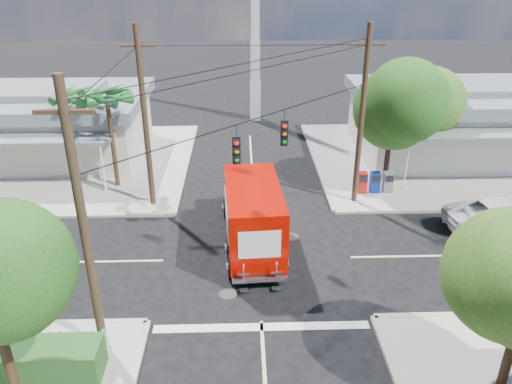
{
  "coord_description": "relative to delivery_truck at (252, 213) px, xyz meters",
  "views": [
    {
      "loc": [
        -0.62,
        -17.89,
        11.67
      ],
      "look_at": [
        0.0,
        2.0,
        2.2
      ],
      "focal_mm": 35.0,
      "sensor_mm": 36.0,
      "label": 1
    }
  ],
  "objects": [
    {
      "name": "radio_tower",
      "position": [
        0.7,
        18.8,
        4.06
      ],
      "size": [
        0.8,
        0.8,
        17.0
      ],
      "color": "silver",
      "rests_on": "ground"
    },
    {
      "name": "sidewalk_nw",
      "position": [
        -10.68,
        9.68,
        -1.51
      ],
      "size": [
        14.12,
        14.12,
        0.14
      ],
      "color": "#A09B91",
      "rests_on": "ground"
    },
    {
      "name": "tree_ne_front",
      "position": [
        7.41,
        5.56,
        3.19
      ],
      "size": [
        4.21,
        4.14,
        6.66
      ],
      "color": "#422D1C",
      "rests_on": "sidewalk_ne"
    },
    {
      "name": "utility_poles",
      "position": [
        -1.39,
        0.41,
        3.09
      ],
      "size": [
        12.0,
        10.68,
        9.0
      ],
      "color": "#473321",
      "rests_on": "ground"
    },
    {
      "name": "palm_nw_back",
      "position": [
        -9.3,
        7.8,
        3.09
      ],
      "size": [
        3.01,
        3.08,
        5.19
      ],
      "color": "#422D1C",
      "rests_on": "sidewalk_nw"
    },
    {
      "name": "building_ne",
      "position": [
        12.7,
        10.77,
        0.74
      ],
      "size": [
        11.8,
        10.2,
        4.5
      ],
      "color": "silver",
      "rests_on": "sidewalk_ne"
    },
    {
      "name": "parked_car",
      "position": [
        11.79,
        0.73,
        -0.79
      ],
      "size": [
        5.93,
        3.27,
        1.57
      ],
      "primitive_type": "imported",
      "rotation": [
        0.0,
        0.0,
        1.69
      ],
      "color": "silver",
      "rests_on": "ground"
    },
    {
      "name": "road_markings",
      "position": [
        0.2,
        -2.67,
        -1.57
      ],
      "size": [
        32.0,
        32.0,
        0.01
      ],
      "color": "beige",
      "rests_on": "ground"
    },
    {
      "name": "picket_fence",
      "position": [
        -7.6,
        -6.8,
        -0.9
      ],
      "size": [
        5.94,
        0.06,
        1.0
      ],
      "color": "silver",
      "rests_on": "sidewalk_sw"
    },
    {
      "name": "delivery_truck",
      "position": [
        0.0,
        0.0,
        0.0
      ],
      "size": [
        2.71,
        7.31,
        3.11
      ],
      "color": "black",
      "rests_on": "ground"
    },
    {
      "name": "sidewalk_ne",
      "position": [
        11.08,
        9.68,
        -1.51
      ],
      "size": [
        14.12,
        14.12,
        0.14
      ],
      "color": "#A09B91",
      "rests_on": "ground"
    },
    {
      "name": "tree_ne_back",
      "position": [
        10.01,
        7.76,
        2.61
      ],
      "size": [
        3.77,
        3.66,
        5.82
      ],
      "color": "#422D1C",
      "rests_on": "sidewalk_ne"
    },
    {
      "name": "building_nw",
      "position": [
        -11.8,
        11.27,
        0.64
      ],
      "size": [
        10.8,
        10.2,
        4.3
      ],
      "color": "beige",
      "rests_on": "sidewalk_nw"
    },
    {
      "name": "vending_boxes",
      "position": [
        6.7,
        5.0,
        -0.89
      ],
      "size": [
        1.9,
        0.5,
        1.1
      ],
      "color": "#A9170D",
      "rests_on": "sidewalk_ne"
    },
    {
      "name": "palm_nw_front",
      "position": [
        -7.3,
        6.3,
        3.46
      ],
      "size": [
        3.01,
        3.08,
        5.59
      ],
      "color": "#422D1C",
      "rests_on": "sidewalk_nw"
    },
    {
      "name": "ground",
      "position": [
        0.2,
        -1.2,
        -1.58
      ],
      "size": [
        120.0,
        120.0,
        0.0
      ],
      "primitive_type": "plane",
      "color": "black",
      "rests_on": "ground"
    }
  ]
}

